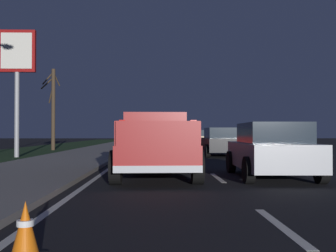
{
  "coord_description": "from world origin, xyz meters",
  "views": [
    {
      "loc": [
        -0.81,
        1.64,
        1.26
      ],
      "look_at": [
        13.96,
        1.32,
        1.51
      ],
      "focal_mm": 44.55,
      "sensor_mm": 36.0,
      "label": 1
    }
  ],
  "objects_px": {
    "bare_tree_far": "(53,107)",
    "traffic_cone_near": "(25,231)",
    "pickup_truck": "(155,145)",
    "sedan_tan": "(195,138)",
    "sedan_red": "(156,140)",
    "sedan_black": "(221,142)",
    "gas_price_sign": "(17,62)",
    "sedan_silver": "(271,150)"
  },
  "relations": [
    {
      "from": "sedan_tan",
      "to": "bare_tree_far",
      "type": "bearing_deg",
      "value": 128.63
    },
    {
      "from": "sedan_black",
      "to": "sedan_silver",
      "type": "height_order",
      "value": "same"
    },
    {
      "from": "sedan_tan",
      "to": "traffic_cone_near",
      "type": "distance_m",
      "value": 35.94
    },
    {
      "from": "sedan_red",
      "to": "sedan_black",
      "type": "height_order",
      "value": "same"
    },
    {
      "from": "sedan_black",
      "to": "bare_tree_far",
      "type": "relative_size",
      "value": 0.74
    },
    {
      "from": "pickup_truck",
      "to": "sedan_black",
      "type": "xyz_separation_m",
      "value": [
        10.33,
        -3.48,
        -0.13
      ]
    },
    {
      "from": "sedan_red",
      "to": "traffic_cone_near",
      "type": "relative_size",
      "value": 7.65
    },
    {
      "from": "bare_tree_far",
      "to": "pickup_truck",
      "type": "bearing_deg",
      "value": -157.4
    },
    {
      "from": "sedan_red",
      "to": "bare_tree_far",
      "type": "xyz_separation_m",
      "value": [
        1.43,
        7.61,
        2.41
      ]
    },
    {
      "from": "sedan_red",
      "to": "sedan_black",
      "type": "relative_size",
      "value": 1.01
    },
    {
      "from": "sedan_black",
      "to": "bare_tree_far",
      "type": "bearing_deg",
      "value": 53.83
    },
    {
      "from": "sedan_tan",
      "to": "traffic_cone_near",
      "type": "xyz_separation_m",
      "value": [
        -35.62,
        4.77,
        -0.5
      ]
    },
    {
      "from": "bare_tree_far",
      "to": "traffic_cone_near",
      "type": "bearing_deg",
      "value": -166.29
    },
    {
      "from": "gas_price_sign",
      "to": "pickup_truck",
      "type": "bearing_deg",
      "value": -142.49
    },
    {
      "from": "traffic_cone_near",
      "to": "pickup_truck",
      "type": "bearing_deg",
      "value": -8.51
    },
    {
      "from": "sedan_red",
      "to": "traffic_cone_near",
      "type": "distance_m",
      "value": 25.21
    },
    {
      "from": "sedan_tan",
      "to": "sedan_red",
      "type": "bearing_deg",
      "value": 160.68
    },
    {
      "from": "sedan_tan",
      "to": "sedan_silver",
      "type": "xyz_separation_m",
      "value": [
        -28.16,
        0.29,
        0.0
      ]
    },
    {
      "from": "sedan_silver",
      "to": "sedan_black",
      "type": "bearing_deg",
      "value": -1.09
    },
    {
      "from": "sedan_black",
      "to": "sedan_tan",
      "type": "relative_size",
      "value": 1.0
    },
    {
      "from": "sedan_tan",
      "to": "sedan_silver",
      "type": "height_order",
      "value": "same"
    },
    {
      "from": "pickup_truck",
      "to": "gas_price_sign",
      "type": "xyz_separation_m",
      "value": [
        9.49,
        7.29,
        4.06
      ]
    },
    {
      "from": "sedan_silver",
      "to": "traffic_cone_near",
      "type": "distance_m",
      "value": 8.72
    },
    {
      "from": "gas_price_sign",
      "to": "bare_tree_far",
      "type": "bearing_deg",
      "value": 2.66
    },
    {
      "from": "bare_tree_far",
      "to": "traffic_cone_near",
      "type": "distance_m",
      "value": 27.55
    },
    {
      "from": "gas_price_sign",
      "to": "sedan_tan",
      "type": "bearing_deg",
      "value": -31.05
    },
    {
      "from": "sedan_red",
      "to": "traffic_cone_near",
      "type": "bearing_deg",
      "value": 177.46
    },
    {
      "from": "pickup_truck",
      "to": "sedan_red",
      "type": "bearing_deg",
      "value": 0.33
    },
    {
      "from": "pickup_truck",
      "to": "sedan_silver",
      "type": "distance_m",
      "value": 3.34
    },
    {
      "from": "pickup_truck",
      "to": "gas_price_sign",
      "type": "bearing_deg",
      "value": 37.51
    },
    {
      "from": "pickup_truck",
      "to": "sedan_tan",
      "type": "xyz_separation_m",
      "value": [
        27.52,
        -3.56,
        -0.13
      ]
    },
    {
      "from": "traffic_cone_near",
      "to": "sedan_silver",
      "type": "bearing_deg",
      "value": -30.99
    },
    {
      "from": "pickup_truck",
      "to": "sedan_silver",
      "type": "height_order",
      "value": "pickup_truck"
    },
    {
      "from": "sedan_black",
      "to": "sedan_silver",
      "type": "relative_size",
      "value": 0.99
    },
    {
      "from": "pickup_truck",
      "to": "sedan_black",
      "type": "height_order",
      "value": "pickup_truck"
    },
    {
      "from": "pickup_truck",
      "to": "traffic_cone_near",
      "type": "bearing_deg",
      "value": 171.49
    },
    {
      "from": "pickup_truck",
      "to": "gas_price_sign",
      "type": "relative_size",
      "value": 0.83
    },
    {
      "from": "sedan_red",
      "to": "sedan_tan",
      "type": "relative_size",
      "value": 1.01
    },
    {
      "from": "sedan_red",
      "to": "sedan_tan",
      "type": "xyz_separation_m",
      "value": [
        10.44,
        -3.66,
        0.0
      ]
    },
    {
      "from": "sedan_red",
      "to": "pickup_truck",
      "type": "bearing_deg",
      "value": -179.67
    },
    {
      "from": "sedan_silver",
      "to": "gas_price_sign",
      "type": "distance_m",
      "value": 15.22
    },
    {
      "from": "sedan_red",
      "to": "bare_tree_far",
      "type": "height_order",
      "value": "bare_tree_far"
    }
  ]
}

